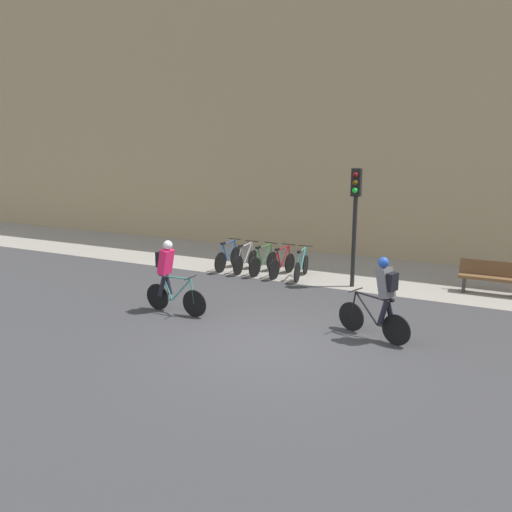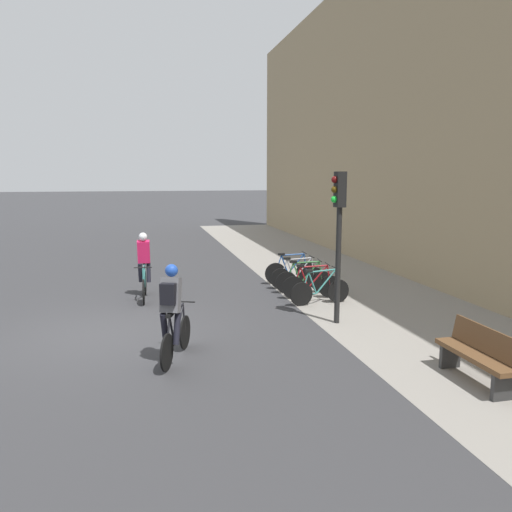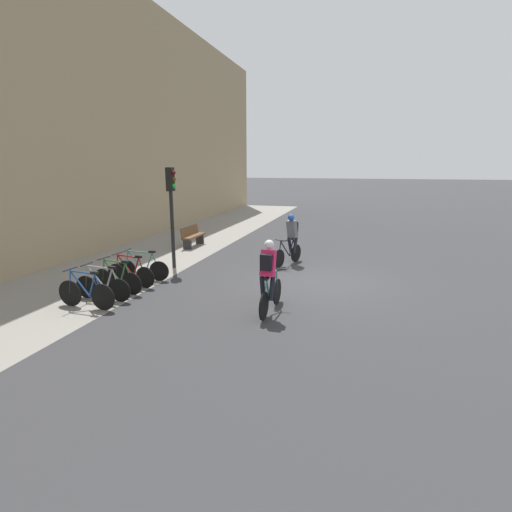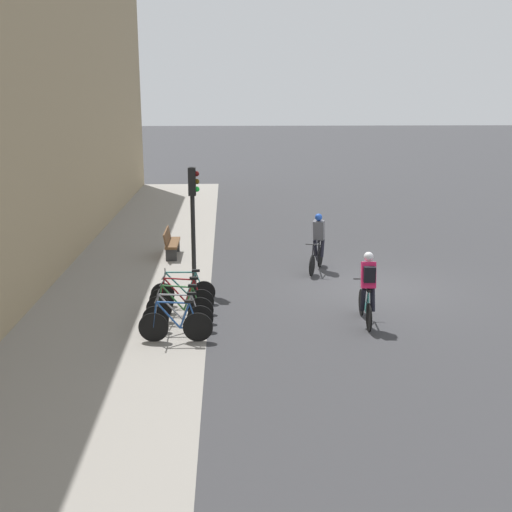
% 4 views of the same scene
% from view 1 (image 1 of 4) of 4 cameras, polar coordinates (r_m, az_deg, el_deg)
% --- Properties ---
extents(ground, '(200.00, 200.00, 0.00)m').
position_cam_1_polar(ground, '(10.25, 1.54, -10.11)').
color(ground, '#333335').
extents(kerb_strip, '(44.00, 4.50, 0.01)m').
position_cam_1_polar(kerb_strip, '(16.34, 11.42, -1.71)').
color(kerb_strip, gray).
rests_on(kerb_strip, ground).
extents(building_facade, '(44.00, 0.60, 10.92)m').
position_cam_1_polar(building_facade, '(18.41, 14.30, 16.84)').
color(building_facade, '#9E8966').
rests_on(building_facade, ground).
extents(cyclist_pink, '(1.75, 0.46, 1.77)m').
position_cam_1_polar(cyclist_pink, '(12.08, -9.97, -2.06)').
color(cyclist_pink, black).
rests_on(cyclist_pink, ground).
extents(cyclist_grey, '(1.64, 0.71, 1.76)m').
position_cam_1_polar(cyclist_grey, '(10.50, 14.23, -4.48)').
color(cyclist_grey, black).
rests_on(cyclist_grey, ground).
extents(parked_bike_0, '(0.46, 1.62, 0.96)m').
position_cam_1_polar(parked_bike_0, '(16.20, -3.19, -0.19)').
color(parked_bike_0, black).
rests_on(parked_bike_0, ground).
extents(parked_bike_1, '(0.46, 1.62, 0.94)m').
position_cam_1_polar(parked_bike_1, '(15.91, -1.19, -0.46)').
color(parked_bike_1, black).
rests_on(parked_bike_1, ground).
extents(parked_bike_2, '(0.46, 1.61, 0.94)m').
position_cam_1_polar(parked_bike_2, '(15.64, 0.87, -0.68)').
color(parked_bike_2, black).
rests_on(parked_bike_2, ground).
extents(parked_bike_3, '(0.46, 1.61, 0.94)m').
position_cam_1_polar(parked_bike_3, '(15.38, 3.01, -0.91)').
color(parked_bike_3, black).
rests_on(parked_bike_3, ground).
extents(parked_bike_4, '(0.46, 1.65, 0.94)m').
position_cam_1_polar(parked_bike_4, '(15.15, 5.22, -1.16)').
color(parked_bike_4, black).
rests_on(parked_bike_4, ground).
extents(traffic_light_pole, '(0.26, 0.30, 3.34)m').
position_cam_1_polar(traffic_light_pole, '(14.12, 11.28, 5.68)').
color(traffic_light_pole, black).
rests_on(traffic_light_pole, ground).
extents(bench, '(1.61, 0.44, 0.89)m').
position_cam_1_polar(bench, '(14.92, 25.24, -2.19)').
color(bench, brown).
rests_on(bench, ground).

